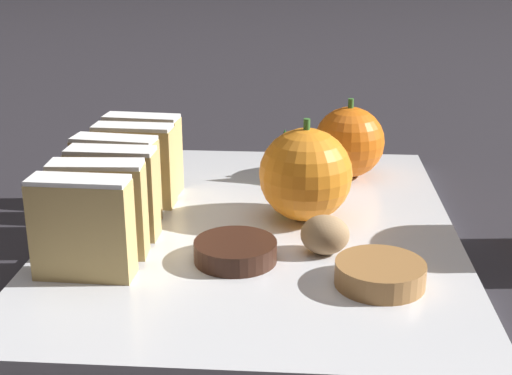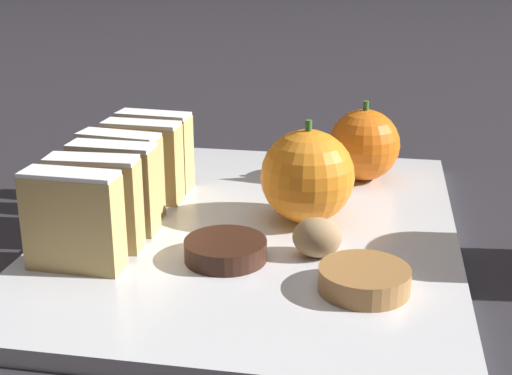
# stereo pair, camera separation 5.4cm
# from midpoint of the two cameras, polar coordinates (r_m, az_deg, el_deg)

# --- Properties ---
(ground_plane) EXTENTS (6.00, 6.00, 0.00)m
(ground_plane) POSITION_cam_midpoint_polar(r_m,az_deg,el_deg) (0.55, 2.79, -4.16)
(ground_plane) COLOR #28262B
(serving_platter) EXTENTS (0.30, 0.39, 0.01)m
(serving_platter) POSITION_cam_midpoint_polar(r_m,az_deg,el_deg) (0.55, 2.80, -3.59)
(serving_platter) COLOR silver
(serving_platter) RESTS_ON ground_plane
(stollen_slice_front) EXTENTS (0.06, 0.02, 0.07)m
(stollen_slice_front) POSITION_cam_midpoint_polar(r_m,az_deg,el_deg) (0.47, -11.31, -2.70)
(stollen_slice_front) COLOR tan
(stollen_slice_front) RESTS_ON serving_platter
(stollen_slice_second) EXTENTS (0.06, 0.03, 0.07)m
(stollen_slice_second) POSITION_cam_midpoint_polar(r_m,az_deg,el_deg) (0.50, -9.83, -1.32)
(stollen_slice_second) COLOR tan
(stollen_slice_second) RESTS_ON serving_platter
(stollen_slice_third) EXTENTS (0.06, 0.02, 0.07)m
(stollen_slice_third) POSITION_cam_midpoint_polar(r_m,az_deg,el_deg) (0.53, -8.52, -0.08)
(stollen_slice_third) COLOR tan
(stollen_slice_third) RESTS_ON serving_platter
(stollen_slice_fourth) EXTENTS (0.07, 0.03, 0.07)m
(stollen_slice_fourth) POSITION_cam_midpoint_polar(r_m,az_deg,el_deg) (0.56, -7.97, 1.06)
(stollen_slice_fourth) COLOR tan
(stollen_slice_fourth) RESTS_ON serving_platter
(stollen_slice_fifth) EXTENTS (0.06, 0.03, 0.07)m
(stollen_slice_fifth) POSITION_cam_midpoint_polar(r_m,az_deg,el_deg) (0.59, -6.49, 2.02)
(stollen_slice_fifth) COLOR tan
(stollen_slice_fifth) RESTS_ON serving_platter
(stollen_slice_sixth) EXTENTS (0.07, 0.03, 0.07)m
(stollen_slice_sixth) POSITION_cam_midpoint_polar(r_m,az_deg,el_deg) (0.62, -5.66, 2.92)
(stollen_slice_sixth) COLOR tan
(stollen_slice_sixth) RESTS_ON serving_platter
(orange_near) EXTENTS (0.06, 0.06, 0.07)m
(orange_near) POSITION_cam_midpoint_polar(r_m,az_deg,el_deg) (0.65, 10.98, 3.33)
(orange_near) COLOR orange
(orange_near) RESTS_ON serving_platter
(orange_far) EXTENTS (0.07, 0.07, 0.08)m
(orange_far) POSITION_cam_midpoint_polar(r_m,az_deg,el_deg) (0.55, 6.95, 0.85)
(orange_far) COLOR orange
(orange_far) RESTS_ON serving_platter
(walnut) EXTENTS (0.03, 0.03, 0.03)m
(walnut) POSITION_cam_midpoint_polar(r_m,az_deg,el_deg) (0.49, 8.04, -4.04)
(walnut) COLOR tan
(walnut) RESTS_ON serving_platter
(chocolate_cookie) EXTENTS (0.06, 0.06, 0.01)m
(chocolate_cookie) POSITION_cam_midpoint_polar(r_m,az_deg,el_deg) (0.49, 0.71, -5.08)
(chocolate_cookie) COLOR #381E14
(chocolate_cookie) RESTS_ON serving_platter
(gingerbread_cookie) EXTENTS (0.06, 0.06, 0.02)m
(gingerbread_cookie) POSITION_cam_midpoint_polar(r_m,az_deg,el_deg) (0.45, 12.05, -7.27)
(gingerbread_cookie) COLOR #A3703D
(gingerbread_cookie) RESTS_ON serving_platter
(evergreen_sprig) EXTENTS (0.04, 0.04, 0.05)m
(evergreen_sprig) POSITION_cam_midpoint_polar(r_m,az_deg,el_deg) (0.64, 5.71, 2.49)
(evergreen_sprig) COLOR #195623
(evergreen_sprig) RESTS_ON serving_platter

